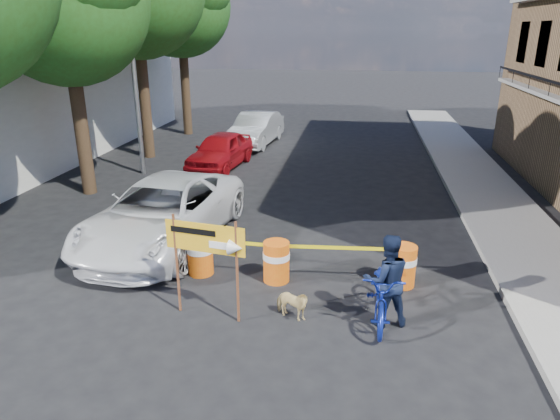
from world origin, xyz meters
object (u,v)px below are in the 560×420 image
(detour_sign, at_px, (216,247))
(barrel_mid_left, at_px, (200,254))
(suv_white, at_px, (163,213))
(barrel_far_left, at_px, (132,246))
(barrel_mid_right, at_px, (276,261))
(bicycle, at_px, (383,269))
(sedan_red, at_px, (220,150))
(pedestrian, at_px, (386,280))
(dog, at_px, (292,304))
(barrel_far_right, at_px, (402,265))
(sedan_silver, at_px, (256,129))

(detour_sign, bearing_deg, barrel_mid_left, 126.41)
(detour_sign, xyz_separation_m, suv_white, (-2.32, 3.23, -0.67))
(barrel_far_left, xyz_separation_m, barrel_mid_right, (3.40, -0.23, 0.00))
(barrel_far_left, xyz_separation_m, bicycle, (5.57, -1.41, 0.57))
(barrel_mid_right, bearing_deg, sedan_red, 112.55)
(barrel_mid_right, xyz_separation_m, suv_white, (-3.15, 1.59, 0.33))
(suv_white, height_order, sedan_red, suv_white)
(barrel_mid_left, xyz_separation_m, pedestrian, (3.95, -1.38, 0.41))
(barrel_mid_right, distance_m, dog, 1.56)
(barrel_mid_right, distance_m, detour_sign, 2.09)
(pedestrian, bearing_deg, suv_white, -41.95)
(pedestrian, bearing_deg, dog, -8.83)
(bicycle, relative_size, suv_white, 0.36)
(barrel_far_right, height_order, pedestrian, pedestrian)
(barrel_mid_left, distance_m, pedestrian, 4.21)
(pedestrian, height_order, bicycle, bicycle)
(sedan_red, bearing_deg, barrel_far_left, -81.11)
(barrel_mid_right, distance_m, suv_white, 3.55)
(barrel_far_right, height_order, sedan_red, sedan_red)
(barrel_mid_right, distance_m, bicycle, 2.54)
(bicycle, bearing_deg, detour_sign, -170.82)
(bicycle, bearing_deg, pedestrian, -64.00)
(pedestrian, xyz_separation_m, bicycle, (-0.07, 0.14, 0.16))
(barrel_mid_left, bearing_deg, barrel_far_right, 1.99)
(bicycle, bearing_deg, sedan_silver, 110.78)
(dog, bearing_deg, detour_sign, 119.30)
(bicycle, bearing_deg, barrel_far_left, 166.23)
(pedestrian, bearing_deg, barrel_mid_left, -32.89)
(barrel_mid_left, xyz_separation_m, suv_white, (-1.43, 1.52, 0.33))
(pedestrian, distance_m, dog, 1.80)
(sedan_red, xyz_separation_m, sedan_silver, (0.54, 4.26, 0.06))
(barrel_far_left, relative_size, sedan_silver, 0.20)
(barrel_far_left, xyz_separation_m, pedestrian, (5.63, -1.54, 0.41))
(barrel_mid_left, distance_m, bicycle, 4.12)
(sedan_red, bearing_deg, suv_white, -78.81)
(barrel_mid_right, height_order, dog, barrel_mid_right)
(dog, distance_m, sedan_silver, 15.07)
(barrel_mid_right, xyz_separation_m, sedan_silver, (-3.15, 13.16, 0.27))
(barrel_mid_right, relative_size, detour_sign, 0.45)
(dog, bearing_deg, sedan_red, 43.80)
(barrel_far_left, height_order, barrel_mid_right, same)
(barrel_far_left, distance_m, sedan_red, 8.68)
(barrel_mid_left, distance_m, sedan_red, 9.05)
(barrel_far_right, height_order, suv_white, suv_white)
(barrel_far_left, height_order, bicycle, bicycle)
(dog, relative_size, sedan_silver, 0.16)
(barrel_mid_left, height_order, sedan_red, sedan_red)
(detour_sign, xyz_separation_m, bicycle, (3.00, 0.46, -0.43))
(barrel_far_left, bearing_deg, barrel_far_right, -0.07)
(barrel_far_left, height_order, suv_white, suv_white)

